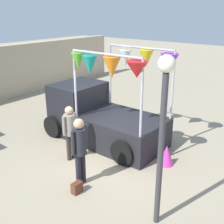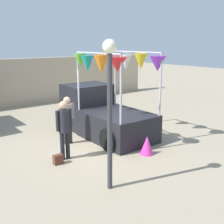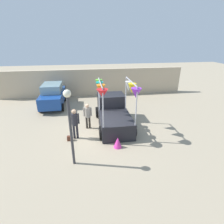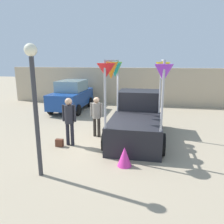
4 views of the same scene
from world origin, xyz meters
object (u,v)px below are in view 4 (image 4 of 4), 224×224
folded_kite_bundle_magenta (124,157)px  person_vendor (97,113)px  handbag (59,143)px  person_customer (69,117)px  parked_car (72,95)px  vendor_truck (137,115)px  street_lamp (34,92)px

folded_kite_bundle_magenta → person_vendor: bearing=121.6°
person_vendor → handbag: person_vendor is taller
person_customer → person_vendor: person_customer is taller
handbag → parked_car: bearing=106.3°
parked_car → handbag: (1.71, -5.84, -0.80)m
vendor_truck → person_customer: 2.79m
person_customer → folded_kite_bundle_magenta: bearing=-29.8°
parked_car → person_customer: 6.01m
person_customer → handbag: 1.04m
person_vendor → street_lamp: bearing=-102.5°
person_vendor → folded_kite_bundle_magenta: size_ratio=2.78×
vendor_truck → parked_car: size_ratio=1.04×
person_customer → handbag: (-0.35, -0.20, -0.96)m
person_vendor → parked_car: bearing=121.8°
handbag → street_lamp: (0.34, -2.04, 2.20)m
handbag → street_lamp: street_lamp is taller
person_customer → person_vendor: (0.74, 1.13, -0.09)m
vendor_truck → person_vendor: 1.68m
person_vendor → handbag: size_ratio=5.96×
person_vendor → handbag: bearing=-129.3°
vendor_truck → person_customer: (-2.39, -1.42, 0.19)m
vendor_truck → handbag: size_ratio=14.88×
person_customer → street_lamp: street_lamp is taller
handbag → street_lamp: bearing=-80.5°
vendor_truck → parked_car: 6.13m
handbag → street_lamp: 3.02m
handbag → person_customer: bearing=29.7°
vendor_truck → street_lamp: 4.60m
parked_car → handbag: bearing=-73.7°
parked_car → person_vendor: size_ratio=2.40×
person_vendor → street_lamp: 3.70m
parked_car → person_vendor: 5.31m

